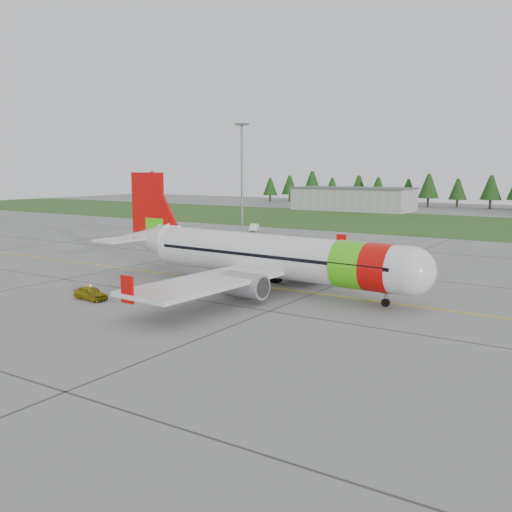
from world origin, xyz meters
The scene contains 9 objects.
ground centered at (0.00, 0.00, 0.00)m, with size 320.00×320.00×0.00m, color gray.
aircraft centered at (5.05, 7.41, 3.16)m, with size 36.22×33.40×10.97m.
follow_me_car centered at (-5.28, -4.95, 1.76)m, with size 1.42×1.20×3.52m, color yellow.
service_van centered at (-23.98, 50.07, 1.99)m, with size 1.39×1.31×3.99m, color white.
grass_strip centered at (0.00, 82.00, 0.01)m, with size 320.00×50.00×0.03m, color #30561E.
taxi_guideline centered at (0.00, 8.00, 0.01)m, with size 120.00×0.25×0.02m, color gold.
hangar_west centered at (-30.00, 110.00, 3.00)m, with size 32.00×14.00×6.00m, color #A8A8A3.
floodlight_mast centered at (-32.00, 58.00, 10.00)m, with size 0.50×0.50×20.00m, color slate.
treeline centered at (0.00, 138.00, 5.00)m, with size 160.00×8.00×10.00m, color #1C3F14, non-canonical shape.
Camera 1 is at (33.27, -38.06, 11.30)m, focal length 40.00 mm.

